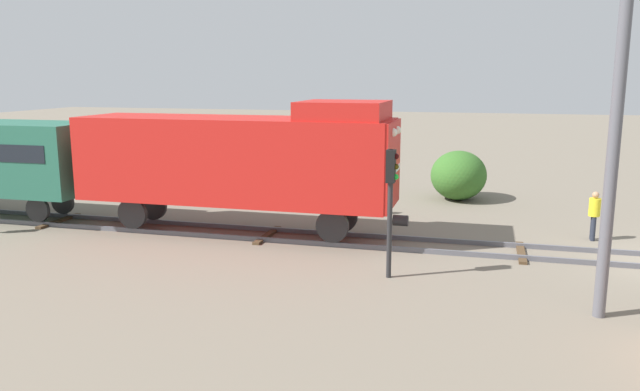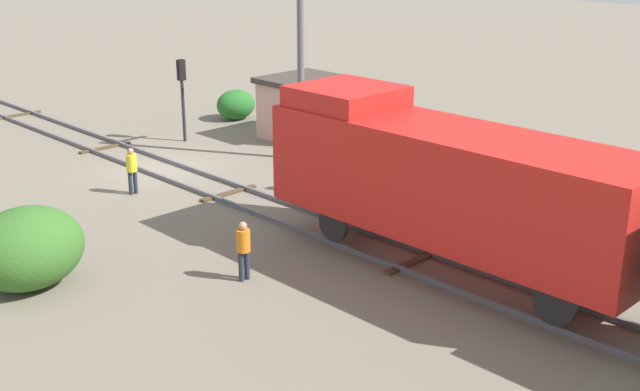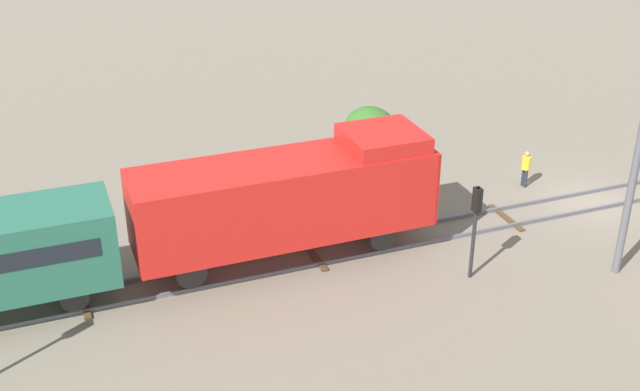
# 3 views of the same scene
# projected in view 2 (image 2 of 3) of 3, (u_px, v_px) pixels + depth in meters

# --- Properties ---
(ground_plane) EXTENTS (153.87, 153.87, 0.00)m
(ground_plane) POSITION_uv_depth(u_px,v_px,m) (161.00, 169.00, 31.68)
(ground_plane) COLOR #756B5B
(railway_track) EXTENTS (2.40, 102.58, 0.16)m
(railway_track) POSITION_uv_depth(u_px,v_px,m) (161.00, 168.00, 31.66)
(railway_track) COLOR #595960
(railway_track) RESTS_ON ground
(locomotive) EXTENTS (2.90, 11.60, 4.60)m
(locomotive) POSITION_uv_depth(u_px,v_px,m) (445.00, 178.00, 21.49)
(locomotive) COLOR red
(locomotive) RESTS_ON railway_track
(traffic_signal_near) EXTENTS (0.32, 0.34, 3.64)m
(traffic_signal_near) POSITION_uv_depth(u_px,v_px,m) (182.00, 85.00, 34.95)
(traffic_signal_near) COLOR #262628
(traffic_signal_near) RESTS_ON ground
(traffic_signal_mid) EXTENTS (0.32, 0.34, 3.61)m
(traffic_signal_mid) POSITION_uv_depth(u_px,v_px,m) (370.00, 128.00, 27.71)
(traffic_signal_mid) COLOR #262628
(traffic_signal_mid) RESTS_ON ground
(worker_near_track) EXTENTS (0.38, 0.38, 1.70)m
(worker_near_track) POSITION_uv_depth(u_px,v_px,m) (132.00, 167.00, 28.54)
(worker_near_track) COLOR #262B38
(worker_near_track) RESTS_ON ground
(worker_by_signal) EXTENTS (0.38, 0.38, 1.70)m
(worker_by_signal) POSITION_uv_depth(u_px,v_px,m) (243.00, 246.00, 21.62)
(worker_by_signal) COLOR #262B38
(worker_by_signal) RESTS_ON ground
(catenary_mast) EXTENTS (1.94, 0.28, 8.87)m
(catenary_mast) POSITION_uv_depth(u_px,v_px,m) (302.00, 44.00, 31.63)
(catenary_mast) COLOR #595960
(catenary_mast) RESTS_ON ground
(relay_hut) EXTENTS (3.50, 2.90, 2.74)m
(relay_hut) POSITION_uv_depth(u_px,v_px,m) (302.00, 106.00, 36.11)
(relay_hut) COLOR #D19E8C
(relay_hut) RESTS_ON ground
(bush_near) EXTENTS (2.02, 1.65, 1.47)m
(bush_near) POSITION_uv_depth(u_px,v_px,m) (236.00, 105.00, 39.49)
(bush_near) COLOR #266826
(bush_near) RESTS_ON ground
(bush_mid) EXTENTS (3.07, 2.51, 2.23)m
(bush_mid) POSITION_uv_depth(u_px,v_px,m) (27.00, 248.00, 21.17)
(bush_mid) COLOR #356726
(bush_mid) RESTS_ON ground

